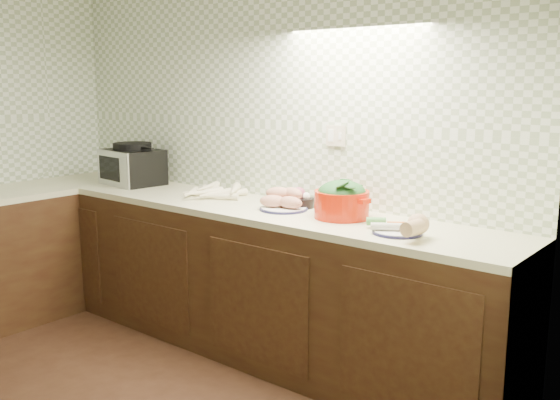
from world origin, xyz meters
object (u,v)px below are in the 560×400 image
Objects in this scene: onion_bowl at (301,200)px; sweet_potato_plate at (284,201)px; dutch_oven at (342,200)px; parsnip_pile at (217,193)px; toaster_oven at (132,165)px; veg_plate at (406,227)px.

sweet_potato_plate is at bearing -107.77° from onion_bowl.
dutch_oven is (0.35, -0.09, 0.06)m from onion_bowl.
parsnip_pile is 0.94m from dutch_oven.
parsnip_pile is at bearing -169.00° from dutch_oven.
toaster_oven is 1.61× the size of sweet_potato_plate.
toaster_oven is at bearing 178.76° from sweet_potato_plate.
parsnip_pile is 1.41m from veg_plate.
onion_bowl is 0.84m from veg_plate.
sweet_potato_plate is 0.85m from veg_plate.
onion_bowl is at bearing 176.30° from dutch_oven.
veg_plate is at bearing -5.20° from dutch_oven.
toaster_oven is 2.92× the size of onion_bowl.
onion_bowl is 0.41× the size of veg_plate.
dutch_oven is at bearing -14.51° from onion_bowl.
parsnip_pile is 2.76× the size of onion_bowl.
sweet_potato_plate reaches higher than veg_plate.
parsnip_pile is 1.52× the size of sweet_potato_plate.
onion_bowl is at bearing 72.23° from sweet_potato_plate.
onion_bowl is 0.36m from dutch_oven.
sweet_potato_plate is at bearing 5.42° from toaster_oven.
toaster_oven is 1.43m from sweet_potato_plate.
veg_plate is (1.40, -0.13, 0.01)m from parsnip_pile.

